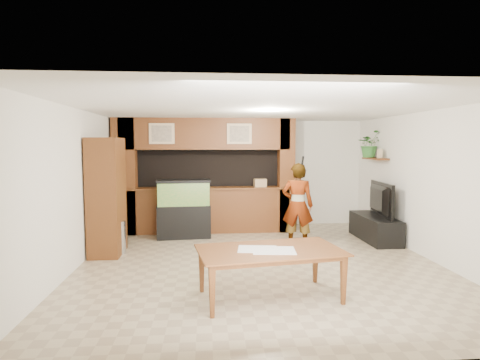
{
  "coord_description": "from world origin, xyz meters",
  "views": [
    {
      "loc": [
        -0.88,
        -6.65,
        2.0
      ],
      "look_at": [
        -0.27,
        0.6,
        1.37
      ],
      "focal_mm": 30.0,
      "sensor_mm": 36.0,
      "label": 1
    }
  ],
  "objects": [
    {
      "name": "tv_stand",
      "position": [
        2.65,
        1.41,
        0.26
      ],
      "size": [
        0.56,
        1.54,
        0.51
      ],
      "primitive_type": "cube",
      "color": "black",
      "rests_on": "floor"
    },
    {
      "name": "wall_clock",
      "position": [
        -2.97,
        1.0,
        1.9
      ],
      "size": [
        0.05,
        0.25,
        0.25
      ],
      "color": "black",
      "rests_on": "wall_left"
    },
    {
      "name": "wall_left",
      "position": [
        -3.0,
        0.0,
        1.3
      ],
      "size": [
        0.0,
        6.5,
        6.5
      ],
      "primitive_type": "plane",
      "rotation": [
        1.57,
        0.0,
        1.57
      ],
      "color": "silver",
      "rests_on": "floor"
    },
    {
      "name": "microphone",
      "position": [
        0.94,
        0.8,
        1.71
      ],
      "size": [
        0.04,
        0.11,
        0.17
      ],
      "primitive_type": "cylinder",
      "rotation": [
        0.44,
        0.0,
        0.0
      ],
      "color": "black",
      "rests_on": "person"
    },
    {
      "name": "floor",
      "position": [
        0.0,
        0.0,
        0.0
      ],
      "size": [
        6.5,
        6.5,
        0.0
      ],
      "primitive_type": "plane",
      "color": "tan",
      "rests_on": "ground"
    },
    {
      "name": "wall_shelf",
      "position": [
        2.85,
        1.95,
        1.7
      ],
      "size": [
        0.25,
        0.9,
        0.04
      ],
      "primitive_type": "cube",
      "color": "brown",
      "rests_on": "wall_right"
    },
    {
      "name": "wall_right",
      "position": [
        3.0,
        0.0,
        1.3
      ],
      "size": [
        0.0,
        6.5,
        6.5
      ],
      "primitive_type": "plane",
      "rotation": [
        1.57,
        0.0,
        -1.57
      ],
      "color": "silver",
      "rests_on": "floor"
    },
    {
      "name": "newspaper_a",
      "position": [
        -0.03,
        -1.67,
        0.66
      ],
      "size": [
        0.57,
        0.44,
        0.01
      ],
      "primitive_type": "cube",
      "rotation": [
        0.0,
        0.0,
        -0.1
      ],
      "color": "silver",
      "rests_on": "dining_table"
    },
    {
      "name": "counter_box",
      "position": [
        0.35,
        2.45,
        1.13
      ],
      "size": [
        0.3,
        0.21,
        0.19
      ],
      "primitive_type": "cube",
      "rotation": [
        0.0,
        0.0,
        0.11
      ],
      "color": "tan",
      "rests_on": "partition"
    },
    {
      "name": "wall_back",
      "position": [
        0.0,
        3.25,
        1.3
      ],
      "size": [
        6.0,
        0.0,
        6.0
      ],
      "primitive_type": "plane",
      "rotation": [
        1.57,
        0.0,
        0.0
      ],
      "color": "silver",
      "rests_on": "floor"
    },
    {
      "name": "pantry_cabinet",
      "position": [
        -2.7,
        0.77,
        1.07
      ],
      "size": [
        0.53,
        0.87,
        2.13
      ],
      "primitive_type": "cube",
      "color": "brown",
      "rests_on": "floor"
    },
    {
      "name": "trash_can",
      "position": [
        -2.55,
        0.8,
        0.3
      ],
      "size": [
        0.33,
        0.33,
        0.6
      ],
      "primitive_type": "cylinder",
      "color": "#B2B2B7",
      "rests_on": "floor"
    },
    {
      "name": "partition",
      "position": [
        -0.95,
        2.64,
        1.31
      ],
      "size": [
        4.2,
        0.99,
        2.6
      ],
      "color": "brown",
      "rests_on": "floor"
    },
    {
      "name": "newspaper_b",
      "position": [
        -0.23,
        -1.59,
        0.66
      ],
      "size": [
        0.55,
        0.43,
        0.01
      ],
      "primitive_type": "cube",
      "rotation": [
        0.0,
        0.0,
        -0.13
      ],
      "color": "silver",
      "rests_on": "dining_table"
    },
    {
      "name": "photo_frame",
      "position": [
        2.85,
        1.72,
        1.82
      ],
      "size": [
        0.06,
        0.15,
        0.2
      ],
      "primitive_type": "cube",
      "rotation": [
        0.0,
        0.0,
        0.25
      ],
      "color": "tan",
      "rests_on": "wall_shelf"
    },
    {
      "name": "ceiling",
      "position": [
        0.0,
        0.0,
        2.6
      ],
      "size": [
        6.5,
        6.5,
        0.0
      ],
      "primitive_type": "plane",
      "color": "white",
      "rests_on": "wall_back"
    },
    {
      "name": "person",
      "position": [
        0.89,
        0.96,
        0.83
      ],
      "size": [
        0.69,
        0.55,
        1.66
      ],
      "primitive_type": "imported",
      "rotation": [
        0.0,
        0.0,
        2.85
      ],
      "color": "#917F4F",
      "rests_on": "floor"
    },
    {
      "name": "dining_table",
      "position": [
        -0.06,
        -1.64,
        0.33
      ],
      "size": [
        1.99,
        1.31,
        0.65
      ],
      "primitive_type": "imported",
      "rotation": [
        0.0,
        0.0,
        0.15
      ],
      "color": "brown",
      "rests_on": "floor"
    },
    {
      "name": "aquarium",
      "position": [
        -1.38,
        1.95,
        0.62
      ],
      "size": [
        1.14,
        0.43,
        1.26
      ],
      "rotation": [
        0.0,
        0.0,
        0.08
      ],
      "color": "black",
      "rests_on": "floor"
    },
    {
      "name": "potted_plant",
      "position": [
        2.82,
        2.21,
        2.02
      ],
      "size": [
        0.68,
        0.64,
        0.61
      ],
      "primitive_type": "imported",
      "rotation": [
        0.0,
        0.0,
        0.37
      ],
      "color": "#2C6829",
      "rests_on": "wall_shelf"
    },
    {
      "name": "television",
      "position": [
        2.65,
        1.41,
        0.87
      ],
      "size": [
        0.26,
        1.25,
        0.71
      ],
      "primitive_type": "imported",
      "rotation": [
        0.0,
        0.0,
        1.49
      ],
      "color": "black",
      "rests_on": "tv_stand"
    }
  ]
}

